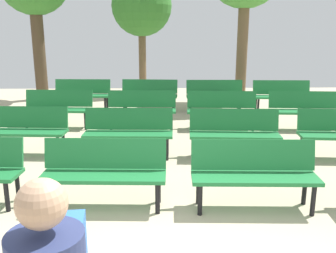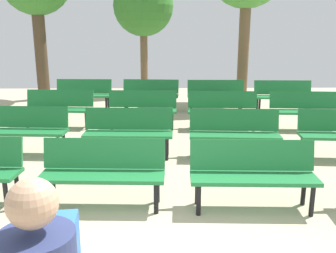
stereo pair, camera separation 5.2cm
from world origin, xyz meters
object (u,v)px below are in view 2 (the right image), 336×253
bench_r1_c1 (129,129)px  bench_r1_c2 (234,130)px  tree_2 (143,7)px  bench_r3_c1 (151,93)px  bench_r3_c3 (283,94)px  bench_r0_c2 (253,171)px  bench_r3_c0 (83,93)px  bench_r2_c3 (305,108)px  bench_r3_c2 (216,94)px  bench_r0_c1 (103,169)px  bench_r2_c2 (222,108)px  bench_r1_c0 (24,127)px  bench_r2_c0 (59,106)px  bench_r2_c1 (142,107)px

bench_r1_c1 → bench_r1_c2: 1.91m
tree_2 → bench_r3_c1: bearing=-84.7°
bench_r1_c1 → bench_r3_c3: same height
bench_r0_c2 → bench_r3_c0: same height
bench_r2_c3 → bench_r3_c3: (0.12, 1.99, 0.00)m
bench_r3_c0 → tree_2: size_ratio=0.39×
bench_r3_c0 → bench_r3_c2: bearing=-0.5°
bench_r0_c1 → bench_r1_c1: bearing=87.8°
bench_r2_c2 → bench_r3_c2: bearing=90.6°
bench_r3_c1 → bench_r3_c0: bearing=-177.7°
bench_r1_c0 → bench_r3_c0: bearing=89.1°
bench_r0_c1 → tree_2: size_ratio=0.39×
bench_r1_c1 → bench_r2_c3: bearing=27.3°
bench_r2_c0 → bench_r2_c3: same height
bench_r2_c1 → tree_2: size_ratio=0.39×
bench_r1_c2 → bench_r3_c3: bearing=65.8°
bench_r1_c0 → bench_r2_c3: bearing=19.0°
bench_r3_c1 → bench_r3_c3: bearing=0.9°
bench_r0_c1 → bench_r2_c2: 4.50m
bench_r1_c0 → tree_2: (1.92, 7.36, 2.57)m
bench_r1_c1 → bench_r2_c1: same height
bench_r0_c1 → bench_r3_c3: size_ratio=1.00×
bench_r1_c1 → bench_r2_c1: (0.15, 2.06, 0.00)m
bench_r1_c0 → bench_r3_c2: 5.57m
bench_r1_c0 → bench_r2_c2: bearing=27.0°
bench_r3_c2 → tree_2: 4.93m
tree_2 → bench_r2_c2: bearing=-70.0°
bench_r2_c0 → bench_r2_c1: bearing=0.3°
bench_r1_c2 → bench_r3_c1: bearing=115.2°
bench_r1_c2 → bench_r2_c3: same height
bench_r2_c1 → bench_r2_c0: bearing=178.2°
bench_r3_c3 → bench_r2_c1: bearing=-153.0°
bench_r2_c1 → bench_r2_c3: same height
bench_r2_c2 → tree_2: bearing=114.4°
bench_r2_c2 → bench_r3_c2: (0.13, 2.03, 0.00)m
bench_r1_c2 → bench_r2_c1: same height
bench_r0_c2 → bench_r2_c3: bearing=63.6°
bench_r3_c0 → bench_r3_c1: (1.94, -0.10, 0.00)m
bench_r0_c1 → bench_r3_c0: 6.38m
bench_r2_c0 → bench_r3_c1: 2.85m
bench_r3_c2 → bench_r0_c2: bearing=-91.7°
bench_r3_c1 → tree_2: (-0.32, 3.45, 2.57)m
bench_r3_c1 → bench_r3_c2: same height
bench_r3_c1 → bench_r3_c2: bearing=0.7°
bench_r0_c1 → bench_r3_c1: same height
bench_r0_c1 → bench_r2_c2: (2.18, 3.93, 0.00)m
bench_r2_c3 → bench_r2_c2: bearing=-178.4°
bench_r0_c2 → bench_r3_c1: size_ratio=0.99×
bench_r2_c3 → tree_2: size_ratio=0.39×
bench_r1_c1 → bench_r3_c1: 4.11m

